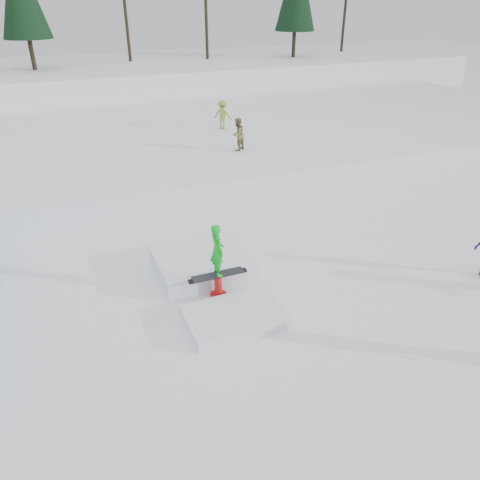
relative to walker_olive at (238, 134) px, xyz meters
name	(u,v)px	position (x,y,z in m)	size (l,w,h in m)	color
ground	(252,317)	(-3.96, -10.67, -1.53)	(120.00, 120.00, 0.00)	white
snow_berm	(94,81)	(-3.96, 19.33, -0.33)	(60.00, 14.00, 2.40)	white
snow_midrise	(130,138)	(-3.96, 5.33, -1.13)	(50.00, 18.00, 0.80)	white
walker_olive	(238,134)	(0.00, 0.00, 0.00)	(0.71, 0.55, 1.46)	brown
walker_ygreen	(223,115)	(0.70, 3.78, 0.01)	(0.96, 0.55, 1.48)	olive
jib_rail_feature	(211,275)	(-4.42, -8.90, -1.22)	(2.60, 4.40, 2.11)	white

